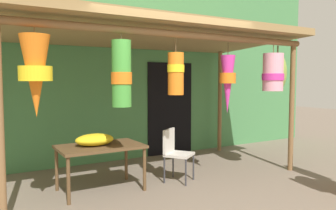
% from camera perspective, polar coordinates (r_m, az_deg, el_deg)
% --- Properties ---
extents(ground_plane, '(30.00, 30.00, 0.00)m').
position_cam_1_polar(ground_plane, '(5.15, -0.00, -14.22)').
color(ground_plane, '#756656').
extents(shop_facade, '(10.97, 0.29, 4.57)m').
position_cam_1_polar(shop_facade, '(6.99, -9.75, 9.53)').
color(shop_facade, '#47844C').
rests_on(shop_facade, ground_plane).
extents(market_stall_canopy, '(5.20, 2.50, 2.52)m').
position_cam_1_polar(market_stall_canopy, '(5.58, -2.09, 10.11)').
color(market_stall_canopy, brown).
rests_on(market_stall_canopy, ground_plane).
extents(display_table, '(1.21, 0.76, 0.68)m').
position_cam_1_polar(display_table, '(5.11, -11.27, -7.40)').
color(display_table, brown).
rests_on(display_table, ground_plane).
extents(flower_heap_on_table, '(0.56, 0.39, 0.17)m').
position_cam_1_polar(flower_heap_on_table, '(5.09, -12.04, -5.68)').
color(flower_heap_on_table, yellow).
rests_on(flower_heap_on_table, display_table).
extents(folding_chair, '(0.56, 0.56, 0.84)m').
position_cam_1_polar(folding_chair, '(5.51, 1.14, -7.57)').
color(folding_chair, beige).
rests_on(folding_chair, ground_plane).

